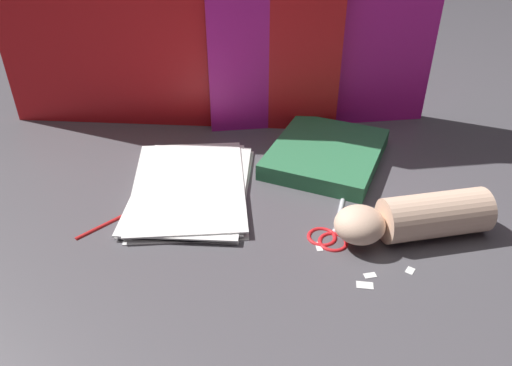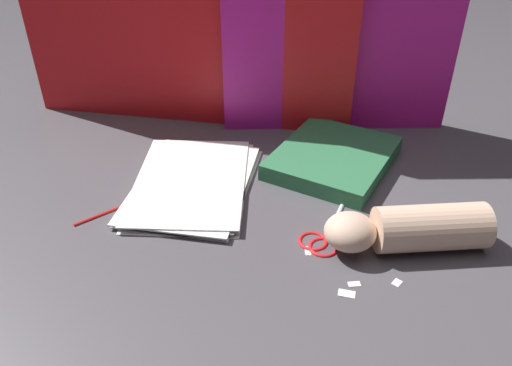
{
  "view_description": "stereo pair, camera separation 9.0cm",
  "coord_description": "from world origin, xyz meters",
  "px_view_note": "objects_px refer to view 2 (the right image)",
  "views": [
    {
      "loc": [
        0.0,
        -0.72,
        0.56
      ],
      "look_at": [
        0.01,
        0.03,
        0.06
      ],
      "focal_mm": 35.0,
      "sensor_mm": 36.0,
      "label": 1
    },
    {
      "loc": [
        0.09,
        -0.72,
        0.56
      ],
      "look_at": [
        0.01,
        0.03,
        0.06
      ],
      "focal_mm": 35.0,
      "sensor_mm": 36.0,
      "label": 2
    }
  ],
  "objects_px": {
    "book_closed": "(333,158)",
    "scissors": "(328,235)",
    "hand_forearm": "(409,229)",
    "paper_stack": "(192,183)"
  },
  "relations": [
    {
      "from": "scissors",
      "to": "hand_forearm",
      "type": "relative_size",
      "value": 0.63
    },
    {
      "from": "paper_stack",
      "to": "hand_forearm",
      "type": "height_order",
      "value": "hand_forearm"
    },
    {
      "from": "book_closed",
      "to": "paper_stack",
      "type": "bearing_deg",
      "value": -157.92
    },
    {
      "from": "paper_stack",
      "to": "book_closed",
      "type": "relative_size",
      "value": 1.04
    },
    {
      "from": "hand_forearm",
      "to": "scissors",
      "type": "bearing_deg",
      "value": 175.47
    },
    {
      "from": "paper_stack",
      "to": "scissors",
      "type": "relative_size",
      "value": 1.92
    },
    {
      "from": "hand_forearm",
      "to": "paper_stack",
      "type": "bearing_deg",
      "value": 160.68
    },
    {
      "from": "scissors",
      "to": "paper_stack",
      "type": "bearing_deg",
      "value": 154.29
    },
    {
      "from": "paper_stack",
      "to": "book_closed",
      "type": "xyz_separation_m",
      "value": [
        0.28,
        0.11,
        0.01
      ]
    },
    {
      "from": "book_closed",
      "to": "scissors",
      "type": "bearing_deg",
      "value": -92.54
    }
  ]
}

